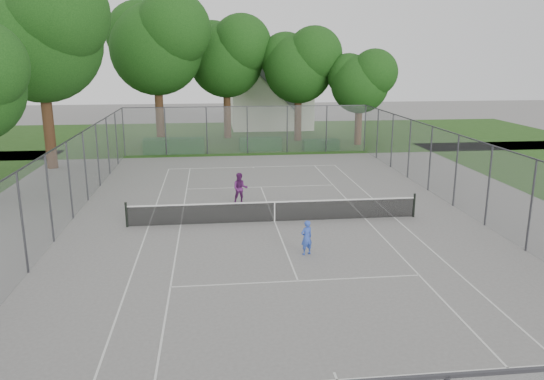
{
  "coord_description": "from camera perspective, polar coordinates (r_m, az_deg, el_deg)",
  "views": [
    {
      "loc": [
        -2.69,
        -22.23,
        7.17
      ],
      "look_at": [
        0.0,
        1.0,
        1.2
      ],
      "focal_mm": 35.0,
      "sensor_mm": 36.0,
      "label": 1
    }
  ],
  "objects": [
    {
      "name": "tree_far_midright",
      "position": [
        45.51,
        3.0,
        13.51
      ],
      "size": [
        6.63,
        6.05,
        9.52
      ],
      "color": "#3E2516",
      "rests_on": "ground"
    },
    {
      "name": "tree_far_left",
      "position": [
        44.1,
        -12.25,
        15.39
      ],
      "size": [
        8.33,
        7.61,
        11.98
      ],
      "color": "#3E2516",
      "rests_on": "ground"
    },
    {
      "name": "tree_far_midleft",
      "position": [
        47.18,
        -4.84,
        14.4
      ],
      "size": [
        7.37,
        6.73,
        10.59
      ],
      "color": "#3E2516",
      "rests_on": "ground"
    },
    {
      "name": "hedge_left",
      "position": [
        40.57,
        -10.48,
        4.71
      ],
      "size": [
        4.49,
        1.35,
        1.12
      ],
      "primitive_type": "cube",
      "color": "#154118",
      "rests_on": "ground"
    },
    {
      "name": "tennis_net",
      "position": [
        23.36,
        0.28,
        -2.24
      ],
      "size": [
        12.87,
        0.1,
        1.1
      ],
      "color": "black",
      "rests_on": "ground"
    },
    {
      "name": "house",
      "position": [
        53.96,
        -0.13,
        10.87
      ],
      "size": [
        7.83,
        6.07,
        9.75
      ],
      "color": "white",
      "rests_on": "ground"
    },
    {
      "name": "perimeter_fence",
      "position": [
        23.02,
        0.29,
        0.86
      ],
      "size": [
        18.08,
        34.08,
        3.52
      ],
      "color": "#38383D",
      "rests_on": "ground"
    },
    {
      "name": "ground",
      "position": [
        23.51,
        0.28,
        -3.43
      ],
      "size": [
        120.0,
        120.0,
        0.0
      ],
      "primitive_type": "plane",
      "color": "slate",
      "rests_on": "ground"
    },
    {
      "name": "tree_far_right",
      "position": [
        43.92,
        9.56,
        11.65
      ],
      "size": [
        5.35,
        4.88,
        7.69
      ],
      "color": "#3E2516",
      "rests_on": "ground"
    },
    {
      "name": "hedge_right",
      "position": [
        41.43,
        5.28,
        4.87
      ],
      "size": [
        2.75,
        1.01,
        0.82
      ],
      "primitive_type": "cube",
      "color": "#154118",
      "rests_on": "ground"
    },
    {
      "name": "girl_player",
      "position": [
        19.6,
        3.74,
        -5.12
      ],
      "size": [
        0.57,
        0.48,
        1.31
      ],
      "primitive_type": "imported",
      "rotation": [
        0.0,
        0.0,
        3.56
      ],
      "color": "blue",
      "rests_on": "ground"
    },
    {
      "name": "hedge_mid",
      "position": [
        41.05,
        -1.24,
        4.98
      ],
      "size": [
        3.24,
        0.93,
        1.02
      ],
      "primitive_type": "cube",
      "color": "#154118",
      "rests_on": "ground"
    },
    {
      "name": "grass_far",
      "position": [
        48.83,
        -3.39,
        5.85
      ],
      "size": [
        60.0,
        20.0,
        0.0
      ],
      "primitive_type": "cube",
      "color": "#204413",
      "rests_on": "ground"
    },
    {
      "name": "court_markings",
      "position": [
        23.51,
        0.28,
        -3.42
      ],
      "size": [
        11.03,
        23.83,
        0.01
      ],
      "color": "silver",
      "rests_on": "ground"
    },
    {
      "name": "woman_player",
      "position": [
        26.12,
        -3.44,
        0.15
      ],
      "size": [
        0.78,
        0.62,
        1.57
      ],
      "primitive_type": "imported",
      "rotation": [
        0.0,
        0.0,
        -0.03
      ],
      "color": "#612165",
      "rests_on": "ground"
    },
    {
      "name": "tree_side_back",
      "position": [
        36.79,
        -23.68,
        15.52
      ],
      "size": [
        8.78,
        8.02,
        12.62
      ],
      "color": "#3E2516",
      "rests_on": "ground"
    }
  ]
}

